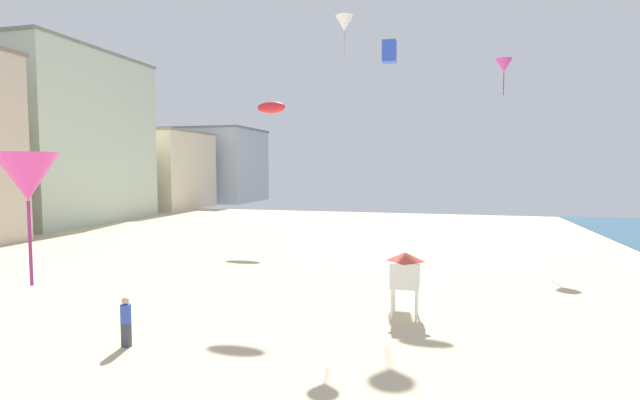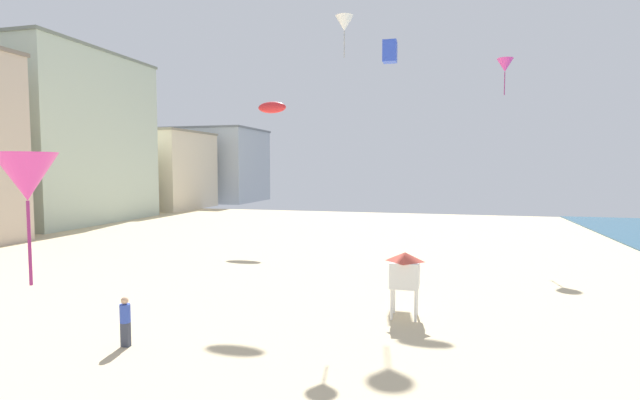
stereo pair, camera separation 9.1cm
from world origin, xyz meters
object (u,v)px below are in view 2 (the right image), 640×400
object	(u,v)px
kite_blue_box	(390,52)
kite_magenta_delta_2	(27,177)
kite_magenta_delta	(505,65)
kite_white_delta_2	(344,23)
lifeguard_stand	(405,271)
kite_flyer	(125,319)
kite_red_parafoil	(272,107)

from	to	relation	value
kite_blue_box	kite_magenta_delta_2	xyz separation A→B (m)	(-7.82, -18.46, -7.16)
kite_blue_box	kite_magenta_delta	bearing A→B (deg)	42.34
kite_magenta_delta	kite_white_delta_2	world-z (taller)	kite_magenta_delta
lifeguard_stand	kite_magenta_delta	world-z (taller)	kite_magenta_delta
kite_blue_box	kite_white_delta_2	bearing A→B (deg)	-102.90
kite_magenta_delta	kite_flyer	bearing A→B (deg)	-121.47
kite_flyer	kite_red_parafoil	world-z (taller)	kite_red_parafoil
kite_flyer	kite_blue_box	distance (m)	21.00
lifeguard_stand	kite_blue_box	bearing A→B (deg)	99.22
lifeguard_stand	kite_blue_box	world-z (taller)	kite_blue_box
kite_white_delta_2	kite_flyer	bearing A→B (deg)	-118.09
kite_blue_box	kite_magenta_delta	xyz separation A→B (m)	(7.22, 6.58, 0.15)
lifeguard_stand	kite_blue_box	distance (m)	15.39
kite_red_parafoil	kite_white_delta_2	size ratio (longest dim) A/B	1.18
kite_magenta_delta	kite_magenta_delta_2	world-z (taller)	kite_magenta_delta
kite_blue_box	kite_magenta_delta	world-z (taller)	kite_blue_box
lifeguard_stand	kite_magenta_delta	distance (m)	21.21
kite_red_parafoil	kite_blue_box	size ratio (longest dim) A/B	1.81
kite_magenta_delta_2	kite_white_delta_2	xyz separation A→B (m)	(6.36, 12.11, 7.10)
kite_magenta_delta_2	kite_white_delta_2	size ratio (longest dim) A/B	1.89
kite_magenta_delta_2	kite_white_delta_2	distance (m)	15.41
kite_blue_box	kite_magenta_delta_2	distance (m)	21.29
kite_flyer	lifeguard_stand	bearing A→B (deg)	-18.45
kite_magenta_delta	kite_magenta_delta_2	xyz separation A→B (m)	(-15.04, -25.04, -7.31)
lifeguard_stand	kite_magenta_delta	xyz separation A→B (m)	(5.35, 17.31, 11.03)
kite_red_parafoil	kite_white_delta_2	bearing A→B (deg)	-56.82
kite_flyer	kite_white_delta_2	distance (m)	16.09
kite_flyer	kite_white_delta_2	xyz separation A→B (m)	(5.18, 9.71, 11.73)
kite_flyer	kite_magenta_delta_2	world-z (taller)	kite_magenta_delta_2
kite_blue_box	kite_magenta_delta	distance (m)	9.77
kite_red_parafoil	kite_flyer	bearing A→B (deg)	-81.62
kite_flyer	kite_magenta_delta_2	bearing A→B (deg)	-166.69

